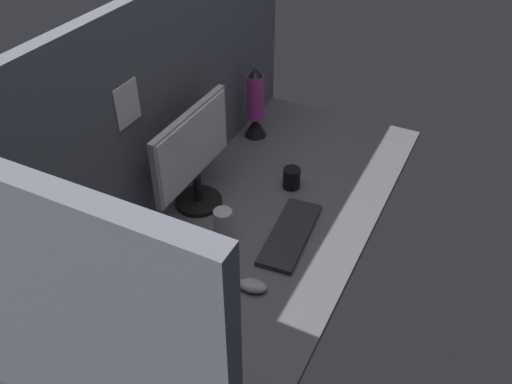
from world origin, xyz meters
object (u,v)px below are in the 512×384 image
Objects in this scene: keyboard at (290,234)px; mug_black_travel at (292,178)px; mug_steel at (223,224)px; lava_lamp at (255,108)px; mouse at (252,286)px; monitor at (193,155)px.

keyboard is 29.30cm from mug_black_travel.
mug_steel reaches higher than keyboard.
mug_steel is 0.36× the size of lava_lamp.
keyboard is 3.85× the size of mouse.
mug_black_travel is 42.54cm from lava_lamp.
monitor reaches higher than mug_black_travel.
lava_lamp is (53.89, 1.85, -8.47)cm from monitor.
monitor reaches higher than keyboard.
mug_black_travel is at bearing 17.68° from keyboard.
lava_lamp is at bearing 31.77° from keyboard.
lava_lamp reaches higher than mug_black_travel.
mug_black_travel is (55.34, 10.61, 2.59)cm from mouse.
mug_black_travel is at bearing -48.03° from monitor.
mouse is 1.12× the size of mug_black_travel.
mouse is 93.93cm from lava_lamp.
mug_black_travel is at bearing -133.16° from lava_lamp.
keyboard is (-1.29, -39.72, -21.31)cm from monitor.
mug_steel is (-10.93, 21.15, 4.90)cm from keyboard.
monitor is 1.38× the size of lava_lamp.
monitor is 27.63cm from mug_steel.
lava_lamp reaches higher than mouse.
mug_black_travel is 0.26× the size of lava_lamp.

